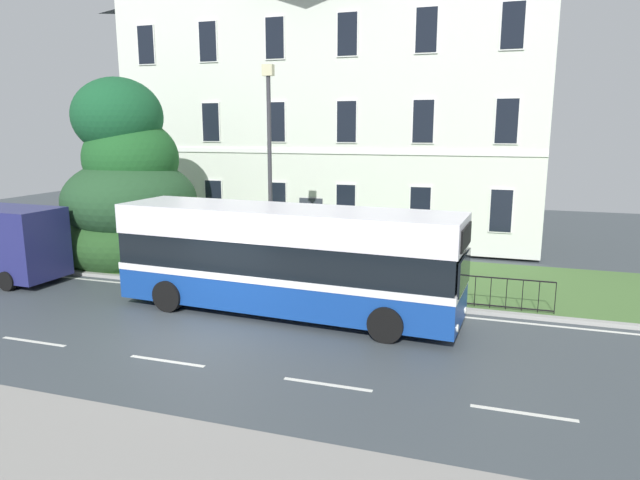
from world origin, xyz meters
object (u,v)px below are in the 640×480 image
object	(u,v)px
georgian_townhouse	(338,96)
single_decker_bus	(286,259)
street_lamp_post	(270,163)
litter_bin	(383,275)
evergreen_tree	(130,198)

from	to	relation	value
georgian_townhouse	single_decker_bus	size ratio (longest dim) A/B	1.94
street_lamp_post	litter_bin	xyz separation A→B (m)	(3.93, 0.23, -3.65)
georgian_townhouse	single_decker_bus	world-z (taller)	georgian_townhouse
evergreen_tree	georgian_townhouse	bearing A→B (deg)	56.67
georgian_townhouse	street_lamp_post	xyz separation A→B (m)	(0.75, -10.73, -2.78)
litter_bin	georgian_townhouse	bearing A→B (deg)	114.05
street_lamp_post	litter_bin	size ratio (longest dim) A/B	6.90
evergreen_tree	litter_bin	bearing A→B (deg)	-6.72
litter_bin	evergreen_tree	bearing A→B (deg)	173.28
evergreen_tree	litter_bin	world-z (taller)	evergreen_tree
litter_bin	single_decker_bus	bearing A→B (deg)	-129.74
evergreen_tree	single_decker_bus	xyz separation A→B (m)	(8.39, -4.11, -1.02)
single_decker_bus	litter_bin	world-z (taller)	single_decker_bus
georgian_townhouse	litter_bin	distance (m)	13.17
georgian_townhouse	evergreen_tree	xyz separation A→B (m)	(-6.07, -9.23, -4.39)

